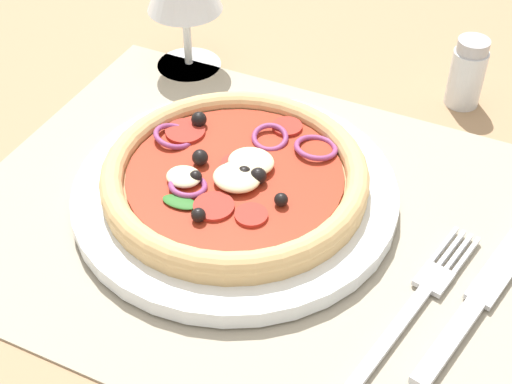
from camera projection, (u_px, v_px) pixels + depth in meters
The scene contains 7 objects.
ground_plane at pixel (267, 233), 58.69cm from camera, with size 190.00×140.00×2.40cm, color #9E7A56.
placemat at pixel (267, 220), 57.75cm from camera, with size 46.99×35.63×0.40cm, color #A39984.
plate at pixel (235, 193), 58.76cm from camera, with size 25.72×25.72×1.41cm, color white.
pizza at pixel (235, 175), 57.57cm from camera, with size 20.89×20.89×2.62cm.
fork at pixel (418, 300), 51.34cm from camera, with size 5.13×17.93×0.44cm.
knife at pixel (488, 286), 52.18cm from camera, with size 5.98×19.88×0.62cm.
pepper_shaker at pixel (467, 73), 67.58cm from camera, with size 3.20×3.20×6.70cm.
Camera 1 is at (16.76, -37.69, 40.68)cm, focal length 51.96 mm.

